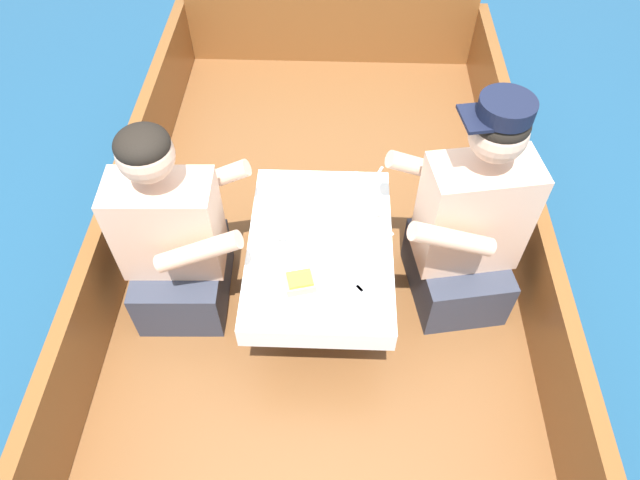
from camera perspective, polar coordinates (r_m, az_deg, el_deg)
name	(u,v)px	position (r m, az deg, el deg)	size (l,w,h in m)	color
ground_plane	(321,316)	(2.92, 0.08, -7.65)	(60.00, 60.00, 0.00)	navy
boat_deck	(321,298)	(2.77, 0.08, -5.83)	(1.89, 3.58, 0.34)	brown
gunwale_port	(112,247)	(2.66, -20.05, -0.65)	(0.06, 3.58, 0.38)	brown
gunwale_starboard	(533,258)	(2.63, 20.51, -1.74)	(0.06, 3.58, 0.38)	brown
bow_coaming	(330,28)	(3.80, 1.05, 20.43)	(1.77, 0.06, 0.44)	brown
cockpit_table	(320,250)	(2.28, 0.00, -1.00)	(0.57, 0.82, 0.40)	#B2B2B7
person_port	(174,241)	(2.35, -14.38, -0.12)	(0.53, 0.45, 0.94)	#333847
person_starboard	(468,229)	(2.34, 14.54, 1.09)	(0.57, 0.52, 1.04)	#333847
plate_sandwich	(300,286)	(2.12, -2.00, -4.63)	(0.22, 0.22, 0.01)	white
plate_bread	(317,239)	(2.26, -0.31, 0.13)	(0.17, 0.17, 0.01)	white
sandwich	(300,282)	(2.10, -2.02, -4.21)	(0.13, 0.11, 0.05)	#E0BC7F
bowl_port_near	(285,202)	(2.37, -3.52, 3.77)	(0.15, 0.15, 0.04)	white
bowl_starboard_near	(372,259)	(2.18, 5.27, -1.94)	(0.11, 0.11, 0.04)	white
coffee_cup_port	(369,212)	(2.32, 4.90, 2.79)	(0.09, 0.06, 0.07)	white
coffee_cup_starboard	(310,182)	(2.43, -1.03, 5.82)	(0.09, 0.06, 0.06)	white
coffee_cup_center	(270,237)	(2.23, -5.02, 0.31)	(0.10, 0.07, 0.07)	white
tin_can	(356,181)	(2.44, 3.60, 5.88)	(0.07, 0.07, 0.05)	silver
utensil_knife_starboard	(338,284)	(2.13, 1.82, -4.44)	(0.10, 0.15, 0.00)	silver
utensil_spoon_starboard	(380,236)	(2.28, 5.98, 0.38)	(0.17, 0.07, 0.01)	silver
utensil_knife_port	(375,179)	(2.50, 5.48, 6.08)	(0.08, 0.16, 0.00)	silver
utensil_spoon_port	(337,206)	(2.37, 1.71, 3.38)	(0.12, 0.14, 0.01)	silver
utensil_fork_starboard	(368,298)	(2.10, 4.86, -5.76)	(0.12, 0.14, 0.00)	silver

